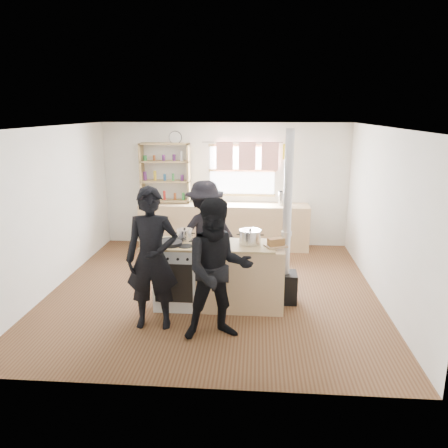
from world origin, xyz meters
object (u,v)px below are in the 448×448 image
(person_near_left, at_px, (152,259))
(person_far, at_px, (205,233))
(stockpot_stove, at_px, (185,235))
(flue_heater, at_px, (286,259))
(stockpot_counter, at_px, (250,237))
(skillet_greens, at_px, (171,243))
(roast_tray, at_px, (214,240))
(cooking_island, at_px, (219,275))
(thermos, at_px, (281,199))
(person_near_right, at_px, (218,270))
(bread_board, at_px, (276,243))

(person_near_left, xyz_separation_m, person_far, (0.49, 1.52, -0.08))
(stockpot_stove, xyz_separation_m, flue_heater, (1.45, 0.09, -0.35))
(stockpot_counter, distance_m, person_far, 1.12)
(skillet_greens, height_order, flue_heater, flue_heater)
(roast_tray, relative_size, person_near_left, 0.17)
(cooking_island, distance_m, stockpot_stove, 0.75)
(skillet_greens, bearing_deg, cooking_island, 8.55)
(stockpot_stove, height_order, stockpot_counter, stockpot_counter)
(thermos, distance_m, stockpot_stove, 3.02)
(thermos, xyz_separation_m, stockpot_counter, (-0.56, -2.74, -0.00))
(roast_tray, height_order, flue_heater, flue_heater)
(person_near_left, bearing_deg, person_far, 68.49)
(skillet_greens, height_order, person_near_left, person_near_left)
(person_far, bearing_deg, thermos, -148.21)
(stockpot_counter, height_order, person_near_right, person_near_right)
(bread_board, bearing_deg, skillet_greens, -178.77)
(flue_heater, height_order, person_near_right, flue_heater)
(cooking_island, distance_m, person_far, 0.99)
(bread_board, height_order, person_near_left, person_near_left)
(skillet_greens, distance_m, stockpot_counter, 1.10)
(skillet_greens, distance_m, roast_tray, 0.61)
(thermos, xyz_separation_m, flue_heater, (-0.04, -2.55, -0.37))
(thermos, xyz_separation_m, person_near_left, (-1.77, -3.42, -0.12))
(stockpot_stove, relative_size, bread_board, 0.68)
(stockpot_stove, bearing_deg, flue_heater, 3.39)
(bread_board, height_order, person_far, person_far)
(flue_heater, relative_size, person_near_left, 1.36)
(skillet_greens, distance_m, person_near_right, 1.07)
(stockpot_counter, relative_size, flue_heater, 0.12)
(stockpot_stove, bearing_deg, person_far, 74.36)
(roast_tray, xyz_separation_m, person_far, (-0.23, 0.78, -0.13))
(stockpot_stove, bearing_deg, person_near_right, -60.73)
(thermos, height_order, person_far, person_far)
(roast_tray, xyz_separation_m, person_near_right, (0.14, -0.96, -0.09))
(bread_board, distance_m, person_near_right, 1.09)
(cooking_island, relative_size, bread_board, 5.85)
(cooking_island, xyz_separation_m, stockpot_counter, (0.43, 0.03, 0.57))
(flue_heater, xyz_separation_m, person_near_right, (-0.88, -1.10, 0.21))
(skillet_greens, bearing_deg, person_far, 69.47)
(cooking_island, xyz_separation_m, person_near_right, (0.07, -0.88, 0.41))
(bread_board, distance_m, person_near_left, 1.68)
(cooking_island, distance_m, skillet_greens, 0.83)
(skillet_greens, distance_m, bread_board, 1.44)
(person_near_left, height_order, person_far, person_near_left)
(thermos, height_order, skillet_greens, thermos)
(roast_tray, bearing_deg, stockpot_counter, -5.68)
(person_far, bearing_deg, person_near_right, 77.69)
(person_near_right, relative_size, person_far, 1.04)
(stockpot_stove, relative_size, flue_heater, 0.09)
(cooking_island, bearing_deg, person_near_right, -85.57)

